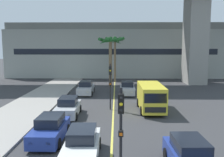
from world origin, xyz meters
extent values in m
cube|color=#DBCC4C|center=(0.00, 24.00, 0.00)|extent=(0.14, 56.00, 0.01)
cube|color=gray|center=(12.29, 38.32, 6.86)|extent=(2.80, 4.40, 13.72)
cube|color=#ADB2A8|center=(0.00, 47.50, 4.32)|extent=(39.63, 8.00, 8.64)
cube|color=gray|center=(0.00, 47.50, 9.24)|extent=(38.84, 7.20, 1.20)
cube|color=black|center=(0.00, 43.48, 4.75)|extent=(35.67, 0.04, 1.00)
cube|color=navy|center=(-3.80, 13.98, 0.58)|extent=(1.75, 4.12, 0.80)
cube|color=black|center=(-3.80, 14.13, 1.26)|extent=(1.42, 2.07, 0.60)
cube|color=#F2EDCC|center=(-3.36, 11.96, 0.63)|extent=(0.24, 0.08, 0.14)
cube|color=#F2EDCC|center=(-4.29, 11.98, 0.63)|extent=(0.24, 0.08, 0.14)
cylinder|color=black|center=(-3.01, 12.70, 0.32)|extent=(0.23, 0.64, 0.64)
cylinder|color=black|center=(-4.62, 12.72, 0.32)|extent=(0.23, 0.64, 0.64)
cylinder|color=black|center=(-2.98, 15.24, 0.32)|extent=(0.23, 0.64, 0.64)
cylinder|color=black|center=(-4.59, 15.26, 0.32)|extent=(0.23, 0.64, 0.64)
cube|color=white|center=(-1.51, 11.58, 0.58)|extent=(1.78, 4.13, 0.80)
cube|color=black|center=(-1.51, 11.73, 1.26)|extent=(1.43, 2.08, 0.60)
cylinder|color=black|center=(-0.73, 12.86, 0.32)|extent=(0.23, 0.64, 0.64)
cylinder|color=black|center=(-2.34, 12.83, 0.32)|extent=(0.23, 0.64, 0.64)
cube|color=black|center=(3.67, 10.35, 1.26)|extent=(1.46, 2.10, 0.60)
cylinder|color=black|center=(4.43, 11.50, 0.32)|extent=(0.24, 0.65, 0.64)
cylinder|color=black|center=(2.82, 11.44, 0.32)|extent=(0.24, 0.65, 0.64)
cube|color=#B7BABF|center=(-3.74, 19.48, 0.58)|extent=(1.77, 4.13, 0.80)
cube|color=black|center=(-3.74, 19.63, 1.26)|extent=(1.43, 2.07, 0.60)
cube|color=#F2EDCC|center=(-3.23, 17.48, 0.63)|extent=(0.24, 0.08, 0.14)
cube|color=#F2EDCC|center=(-4.17, 17.46, 0.63)|extent=(0.24, 0.08, 0.14)
cylinder|color=black|center=(-2.91, 18.22, 0.32)|extent=(0.23, 0.64, 0.64)
cylinder|color=black|center=(-4.52, 18.20, 0.32)|extent=(0.23, 0.64, 0.64)
cylinder|color=black|center=(-2.95, 20.77, 0.32)|extent=(0.23, 0.64, 0.64)
cylinder|color=black|center=(-4.57, 20.74, 0.32)|extent=(0.23, 0.64, 0.64)
cube|color=#B7BABF|center=(-3.41, 28.98, 0.58)|extent=(1.74, 4.12, 0.80)
cube|color=black|center=(-3.41, 29.13, 1.26)|extent=(1.41, 2.06, 0.60)
cube|color=#F2EDCC|center=(-2.96, 26.96, 0.63)|extent=(0.24, 0.08, 0.14)
cube|color=#F2EDCC|center=(-3.90, 26.97, 0.63)|extent=(0.24, 0.08, 0.14)
cylinder|color=black|center=(-2.61, 27.70, 0.32)|extent=(0.23, 0.64, 0.64)
cylinder|color=black|center=(-4.23, 27.71, 0.32)|extent=(0.23, 0.64, 0.64)
cylinder|color=black|center=(-2.59, 30.24, 0.32)|extent=(0.23, 0.64, 0.64)
cylinder|color=black|center=(-4.20, 30.26, 0.32)|extent=(0.23, 0.64, 0.64)
cube|color=#B7BABF|center=(1.56, 28.98, 0.58)|extent=(1.78, 4.13, 0.80)
cube|color=black|center=(1.57, 29.13, 1.26)|extent=(1.44, 2.08, 0.60)
cube|color=#F2EDCC|center=(1.99, 26.96, 0.63)|extent=(0.24, 0.08, 0.14)
cube|color=#F2EDCC|center=(1.05, 26.98, 0.63)|extent=(0.24, 0.08, 0.14)
cylinder|color=black|center=(2.34, 27.69, 0.32)|extent=(0.23, 0.64, 0.64)
cylinder|color=black|center=(0.73, 27.72, 0.32)|extent=(0.23, 0.64, 0.64)
cylinder|color=black|center=(2.40, 30.23, 0.32)|extent=(0.23, 0.64, 0.64)
cylinder|color=black|center=(0.78, 30.26, 0.32)|extent=(0.23, 0.64, 0.64)
cube|color=yellow|center=(3.35, 21.41, 1.31)|extent=(2.04, 5.22, 2.10)
cube|color=black|center=(3.37, 18.85, 1.66)|extent=(1.80, 0.09, 0.80)
cube|color=black|center=(3.37, 18.79, 0.73)|extent=(1.70, 0.07, 0.44)
cylinder|color=black|center=(4.31, 19.85, 0.38)|extent=(0.27, 0.76, 0.76)
cylinder|color=black|center=(2.41, 19.84, 0.38)|extent=(0.27, 0.76, 0.76)
cylinder|color=black|center=(4.29, 22.97, 0.38)|extent=(0.27, 0.76, 0.76)
cylinder|color=black|center=(2.39, 22.96, 0.38)|extent=(0.27, 0.76, 0.76)
cylinder|color=black|center=(0.44, 8.77, 2.10)|extent=(0.12, 0.12, 4.20)
cube|color=black|center=(0.44, 8.63, 3.60)|extent=(0.24, 0.20, 0.76)
sphere|color=black|center=(0.44, 8.53, 3.84)|extent=(0.14, 0.14, 0.14)
sphere|color=yellow|center=(0.44, 8.53, 3.60)|extent=(0.14, 0.14, 0.14)
sphere|color=black|center=(0.44, 8.53, 3.36)|extent=(0.14, 0.14, 0.14)
cube|color=black|center=(0.44, 8.65, 2.40)|extent=(0.20, 0.16, 0.24)
cube|color=orange|center=(0.44, 8.57, 2.40)|extent=(0.12, 0.03, 0.12)
cylinder|color=black|center=(-0.29, 21.70, 2.10)|extent=(0.12, 0.12, 4.20)
cube|color=black|center=(-0.29, 21.56, 3.60)|extent=(0.24, 0.20, 0.76)
sphere|color=black|center=(-0.29, 21.46, 3.84)|extent=(0.14, 0.14, 0.14)
sphere|color=yellow|center=(-0.29, 21.46, 3.60)|extent=(0.14, 0.14, 0.14)
sphere|color=black|center=(-0.29, 21.46, 3.36)|extent=(0.14, 0.14, 0.14)
cube|color=black|center=(-0.29, 21.58, 2.40)|extent=(0.20, 0.16, 0.24)
cube|color=orange|center=(-0.29, 21.50, 2.40)|extent=(0.12, 0.03, 0.12)
cylinder|color=brown|center=(-0.59, 34.59, 3.28)|extent=(0.44, 0.44, 6.56)
sphere|color=#236028|center=(-0.59, 34.59, 6.71)|extent=(0.60, 0.60, 0.60)
cone|color=#236028|center=(0.53, 34.60, 6.43)|extent=(0.48, 2.29, 0.98)
cone|color=#236028|center=(0.18, 35.40, 6.39)|extent=(1.96, 1.89, 1.04)
cone|color=#236028|center=(-1.00, 35.63, 6.46)|extent=(2.29, 1.24, 0.92)
cone|color=#236028|center=(-1.56, 35.15, 6.48)|extent=(1.52, 2.20, 0.88)
cone|color=#236028|center=(-1.52, 33.96, 6.36)|extent=(1.63, 2.13, 1.09)
cone|color=#236028|center=(-0.77, 33.48, 6.42)|extent=(2.32, 0.80, 0.99)
cone|color=#236028|center=(0.01, 33.63, 6.49)|extent=(2.17, 1.59, 0.87)
cylinder|color=brown|center=(0.03, 39.62, 3.41)|extent=(0.32, 0.32, 6.82)
sphere|color=#236028|center=(0.03, 39.62, 6.97)|extent=(0.60, 0.60, 0.60)
cone|color=#236028|center=(1.05, 39.61, 6.79)|extent=(0.47, 2.10, 0.79)
cone|color=#236028|center=(0.73, 40.37, 6.77)|extent=(1.83, 1.76, 0.82)
cone|color=#236028|center=(-0.22, 40.62, 6.74)|extent=(2.14, 0.94, 0.88)
cone|color=#236028|center=(-0.86, 40.15, 6.64)|extent=(1.45, 2.02, 1.06)
cone|color=#236028|center=(-0.93, 39.26, 6.72)|extent=(1.16, 2.12, 0.92)
cone|color=#236028|center=(-0.07, 38.60, 6.62)|extent=(2.12, 0.64, 1.08)
cone|color=#236028|center=(0.60, 38.77, 6.69)|extent=(1.98, 1.53, 0.98)
camera|label=1|loc=(0.26, -0.85, 5.81)|focal=40.48mm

